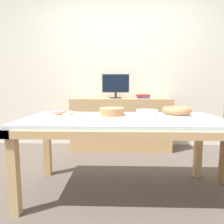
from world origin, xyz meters
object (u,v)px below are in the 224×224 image
pastry_platter (64,114)px  book_stack (143,96)px  cake_chocolate_round (112,113)px  plate_stack (147,113)px  cake_golden_bundt (177,111)px  computer_monitor (116,86)px  tealight_near_front (66,121)px  tealight_left_edge (72,123)px  tealight_right_edge (157,112)px  tealight_near_cakes (75,117)px

pastry_platter → book_stack: bearing=52.9°
cake_chocolate_round → plate_stack: 0.34m
cake_golden_bundt → pastry_platter: size_ratio=0.76×
computer_monitor → tealight_near_front: computer_monitor is taller
cake_chocolate_round → tealight_near_front: size_ratio=7.61×
tealight_near_front → cake_chocolate_round: bearing=41.4°
book_stack → cake_chocolate_round: book_stack is taller
computer_monitor → plate_stack: bearing=-76.0°
tealight_left_edge → tealight_near_front: size_ratio=1.00×
tealight_right_edge → tealight_left_edge: size_ratio=1.00×
tealight_left_edge → cake_golden_bundt: bearing=27.8°
plate_stack → tealight_near_front: 0.77m
cake_chocolate_round → cake_golden_bundt: size_ratio=1.09×
computer_monitor → tealight_right_edge: (0.45, -1.05, -0.28)m
cake_golden_bundt → tealight_near_cakes: 0.98m
tealight_right_edge → computer_monitor: bearing=113.2°
book_stack → cake_chocolate_round: 1.39m
computer_monitor → plate_stack: 1.34m
pastry_platter → plate_stack: 0.81m
tealight_right_edge → tealight_near_cakes: same height
cake_chocolate_round → tealight_right_edge: cake_chocolate_round is taller
tealight_right_edge → tealight_near_front: same height
computer_monitor → pastry_platter: 1.35m
book_stack → tealight_left_edge: (-0.74, -1.70, -0.12)m
book_stack → tealight_near_front: book_stack is taller
cake_chocolate_round → tealight_near_cakes: size_ratio=7.61×
cake_chocolate_round → tealight_left_edge: 0.49m
cake_golden_bundt → tealight_near_cakes: size_ratio=6.96×
computer_monitor → tealight_near_front: size_ratio=10.60×
tealight_right_edge → tealight_near_cakes: 0.87m
computer_monitor → tealight_left_edge: computer_monitor is taller
pastry_platter → plate_stack: bearing=-3.2°
computer_monitor → cake_golden_bundt: 1.38m
cake_golden_bundt → tealight_near_front: bearing=-157.4°
book_stack → cake_golden_bundt: (0.18, -1.21, -0.09)m
cake_chocolate_round → plate_stack: cake_chocolate_round is taller
book_stack → tealight_left_edge: 1.85m
pastry_platter → tealight_right_edge: pastry_platter is taller
tealight_right_edge → book_stack: bearing=91.0°
cake_golden_bundt → tealight_left_edge: 1.05m
pastry_platter → tealight_near_front: bearing=-72.5°
cake_chocolate_round → tealight_near_cakes: 0.34m
book_stack → tealight_near_front: 1.81m
pastry_platter → tealight_left_edge: size_ratio=9.17×
pastry_platter → tealight_left_edge: bearing=-68.5°
plate_stack → tealight_right_edge: size_ratio=5.25×
tealight_near_cakes → tealight_near_front: (-0.03, -0.19, 0.00)m
tealight_left_edge → tealight_right_edge: bearing=40.0°
cake_chocolate_round → tealight_right_edge: 0.54m
computer_monitor → tealight_right_edge: size_ratio=10.60×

